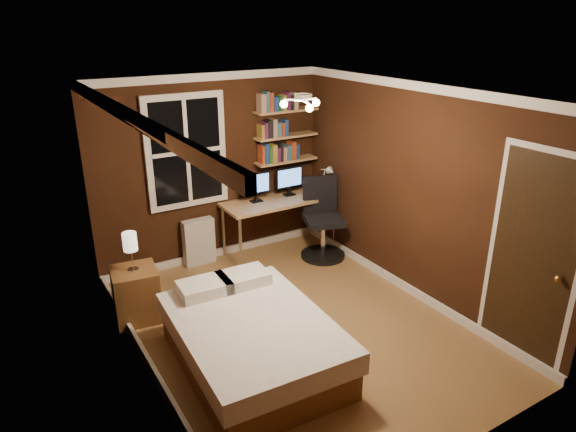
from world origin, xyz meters
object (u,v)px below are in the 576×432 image
radiator (199,242)px  monitor_left (256,187)px  bed (252,340)px  office_chair (322,226)px  monitor_right (289,181)px  desk_lamp (326,179)px  nightstand (136,294)px  desk (280,203)px  bedside_lamp (131,252)px

radiator → monitor_left: bearing=-9.1°
bed → office_chair: (1.97, 1.65, 0.17)m
bed → monitor_right: (1.75, 2.18, 0.71)m
radiator → desk_lamp: (1.82, -0.35, 0.68)m
desk_lamp → office_chair: desk_lamp is taller
bed → nightstand: bearing=119.9°
nightstand → desk: desk is taller
bed → nightstand: (-0.71, 1.39, 0.03)m
nightstand → desk_lamp: 3.07m
radiator → office_chair: bearing=-22.8°
monitor_right → desk_lamp: (0.48, -0.22, 0.02)m
bed → radiator: bearing=83.0°
monitor_right → bed: bearing=-128.8°
bed → bedside_lamp: (-0.71, 1.39, 0.54)m
bed → monitor_left: size_ratio=4.56×
nightstand → bedside_lamp: bearing=0.0°
bed → monitor_left: 2.60m
bed → radiator: 2.35m
monitor_right → office_chair: (0.22, -0.53, -0.54)m
nightstand → radiator: radiator is taller
office_chair → desk: bearing=152.7°
monitor_left → nightstand: bearing=-157.7°
nightstand → radiator: bearing=47.6°
desk_lamp → nightstand: bearing=-168.9°
desk_lamp → monitor_right: bearing=155.3°
nightstand → monitor_right: monitor_right is taller
radiator → nightstand: bearing=-140.2°
monitor_left → office_chair: monitor_left is taller
radiator → bed: bearing=-99.9°
nightstand → radiator: (1.11, 0.92, 0.02)m
radiator → office_chair: 1.70m
nightstand → desk: (2.26, 0.71, 0.42)m
bed → desk_lamp: 3.06m
bed → monitor_right: bearing=54.2°
desk → desk_lamp: size_ratio=3.72×
monitor_left → bed: bearing=-119.3°
radiator → monitor_right: bearing=-5.6°
bedside_lamp → monitor_right: bearing=17.9°
monitor_right → desk_lamp: bearing=-24.7°
nightstand → monitor_right: (2.46, 0.79, 0.68)m
desk → monitor_left: monitor_left is taller
radiator → desk_lamp: bearing=-10.9°
monitor_right → radiator: bearing=174.4°
monitor_right → desk_lamp: 0.53m
nightstand → monitor_left: (1.93, 0.79, 0.68)m
nightstand → radiator: size_ratio=0.94×
radiator → office_chair: office_chair is taller
desk → monitor_right: monitor_right is taller
nightstand → monitor_right: bearing=25.7°
bedside_lamp → monitor_right: (2.46, 0.79, 0.17)m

